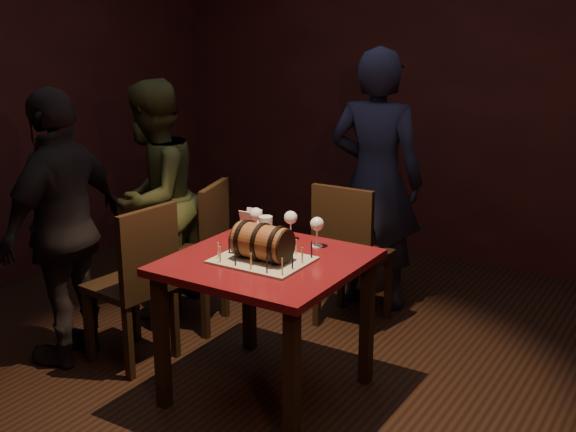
% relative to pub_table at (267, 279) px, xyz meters
% --- Properties ---
extents(room_shell, '(5.04, 5.04, 2.80)m').
position_rel_pub_table_xyz_m(room_shell, '(0.03, 0.07, 0.76)').
color(room_shell, black).
rests_on(room_shell, ground).
extents(pub_table, '(0.90, 0.90, 0.75)m').
position_rel_pub_table_xyz_m(pub_table, '(0.00, 0.00, 0.00)').
color(pub_table, '#4A0C12').
rests_on(pub_table, ground).
extents(cake_board, '(0.45, 0.35, 0.01)m').
position_rel_pub_table_xyz_m(cake_board, '(0.00, -0.04, 0.12)').
color(cake_board, gray).
rests_on(cake_board, pub_table).
extents(barrel_cake, '(0.33, 0.19, 0.19)m').
position_rel_pub_table_xyz_m(barrel_cake, '(0.00, -0.04, 0.21)').
color(barrel_cake, brown).
rests_on(barrel_cake, cake_board).
extents(birthday_candles, '(0.40, 0.30, 0.09)m').
position_rel_pub_table_xyz_m(birthday_candles, '(0.00, -0.04, 0.16)').
color(birthday_candles, '#E4D288').
rests_on(birthday_candles, cake_board).
extents(wine_glass_left, '(0.07, 0.07, 0.16)m').
position_rel_pub_table_xyz_m(wine_glass_left, '(-0.25, 0.28, 0.23)').
color(wine_glass_left, silver).
rests_on(wine_glass_left, pub_table).
extents(wine_glass_mid, '(0.07, 0.07, 0.16)m').
position_rel_pub_table_xyz_m(wine_glass_mid, '(-0.06, 0.32, 0.23)').
color(wine_glass_mid, silver).
rests_on(wine_glass_mid, pub_table).
extents(wine_glass_right, '(0.07, 0.07, 0.16)m').
position_rel_pub_table_xyz_m(wine_glass_right, '(0.12, 0.29, 0.23)').
color(wine_glass_right, silver).
rests_on(wine_glass_right, pub_table).
extents(pint_of_ale, '(0.07, 0.07, 0.15)m').
position_rel_pub_table_xyz_m(pint_of_ale, '(-0.14, 0.20, 0.18)').
color(pint_of_ale, silver).
rests_on(pint_of_ale, pub_table).
extents(menu_card, '(0.10, 0.05, 0.13)m').
position_rel_pub_table_xyz_m(menu_card, '(-0.31, 0.31, 0.17)').
color(menu_card, white).
rests_on(menu_card, pub_table).
extents(chair_back, '(0.41, 0.41, 0.93)m').
position_rel_pub_table_xyz_m(chair_back, '(-0.03, 0.96, -0.12)').
color(chair_back, black).
rests_on(chair_back, ground).
extents(chair_left_rear, '(0.50, 0.50, 0.93)m').
position_rel_pub_table_xyz_m(chair_left_rear, '(-0.82, 0.49, -0.12)').
color(chair_left_rear, black).
rests_on(chair_left_rear, ground).
extents(chair_left_front, '(0.44, 0.44, 0.93)m').
position_rel_pub_table_xyz_m(chair_left_front, '(-0.79, -0.09, -0.12)').
color(chair_left_front, black).
rests_on(chair_left_front, ground).
extents(person_back, '(0.68, 0.50, 1.73)m').
position_rel_pub_table_xyz_m(person_back, '(-0.06, 1.39, 0.22)').
color(person_back, '#181A31').
rests_on(person_back, ground).
extents(person_left_rear, '(0.73, 0.86, 1.53)m').
position_rel_pub_table_xyz_m(person_left_rear, '(-1.24, 0.54, 0.12)').
color(person_left_rear, '#3E4120').
rests_on(person_left_rear, ground).
extents(person_left_front, '(0.50, 0.96, 1.56)m').
position_rel_pub_table_xyz_m(person_left_front, '(-1.19, -0.24, 0.14)').
color(person_left_front, black).
rests_on(person_left_front, ground).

